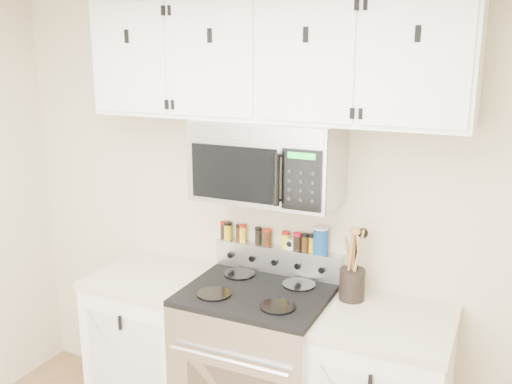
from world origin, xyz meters
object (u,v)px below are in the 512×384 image
at_px(range, 257,367).
at_px(utensil_crock, 352,282).
at_px(salt_canister, 321,240).
at_px(microwave, 268,161).

bearing_deg(range, utensil_crock, 18.75).
height_order(utensil_crock, salt_canister, utensil_crock).
xyz_separation_m(microwave, salt_canister, (0.25, 0.16, -0.45)).
height_order(range, utensil_crock, utensil_crock).
bearing_deg(range, salt_canister, 48.14).
relative_size(range, utensil_crock, 2.82).
height_order(range, salt_canister, salt_canister).
bearing_deg(salt_canister, range, -131.86).
distance_m(utensil_crock, salt_canister, 0.30).
relative_size(microwave, utensil_crock, 1.95).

